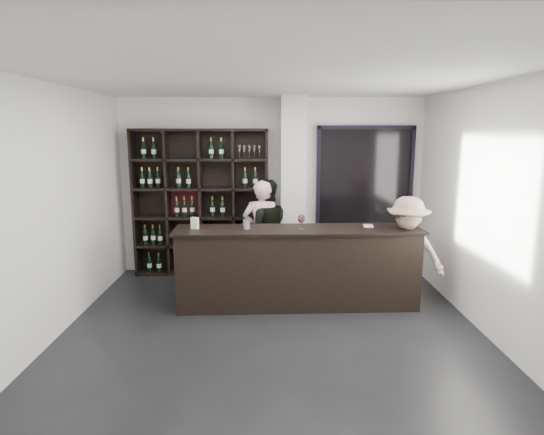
{
  "coord_description": "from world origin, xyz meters",
  "views": [
    {
      "loc": [
        -0.03,
        -4.81,
        2.35
      ],
      "look_at": [
        0.0,
        1.1,
        1.23
      ],
      "focal_mm": 30.0,
      "sensor_mm": 36.0,
      "label": 1
    }
  ],
  "objects_px": {
    "tasting_counter": "(298,267)",
    "customer": "(406,253)",
    "taster_pink": "(262,232)",
    "taster_black": "(265,231)",
    "wine_shelf": "(201,203)"
  },
  "relations": [
    {
      "from": "tasting_counter",
      "to": "customer",
      "type": "relative_size",
      "value": 2.17
    },
    {
      "from": "taster_pink",
      "to": "taster_black",
      "type": "relative_size",
      "value": 1.0
    },
    {
      "from": "tasting_counter",
      "to": "taster_black",
      "type": "distance_m",
      "value": 1.22
    },
    {
      "from": "wine_shelf",
      "to": "taster_pink",
      "type": "xyz_separation_m",
      "value": [
        1.0,
        -0.46,
        -0.39
      ]
    },
    {
      "from": "taster_pink",
      "to": "customer",
      "type": "height_order",
      "value": "taster_pink"
    },
    {
      "from": "tasting_counter",
      "to": "taster_pink",
      "type": "xyz_separation_m",
      "value": [
        -0.5,
        1.0,
        0.27
      ]
    },
    {
      "from": "taster_pink",
      "to": "customer",
      "type": "relative_size",
      "value": 1.07
    },
    {
      "from": "wine_shelf",
      "to": "tasting_counter",
      "type": "distance_m",
      "value": 2.2
    },
    {
      "from": "tasting_counter",
      "to": "customer",
      "type": "xyz_separation_m",
      "value": [
        1.45,
        -0.05,
        0.21
      ]
    },
    {
      "from": "taster_pink",
      "to": "customer",
      "type": "xyz_separation_m",
      "value": [
        1.95,
        -1.05,
        -0.05
      ]
    },
    {
      "from": "taster_black",
      "to": "tasting_counter",
      "type": "bearing_deg",
      "value": 104.33
    },
    {
      "from": "wine_shelf",
      "to": "taster_black",
      "type": "xyz_separation_m",
      "value": [
        1.05,
        -0.37,
        -0.39
      ]
    },
    {
      "from": "taster_pink",
      "to": "taster_black",
      "type": "xyz_separation_m",
      "value": [
        0.05,
        0.1,
        0.0
      ]
    },
    {
      "from": "wine_shelf",
      "to": "taster_pink",
      "type": "bearing_deg",
      "value": -24.83
    },
    {
      "from": "wine_shelf",
      "to": "customer",
      "type": "bearing_deg",
      "value": -27.18
    }
  ]
}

